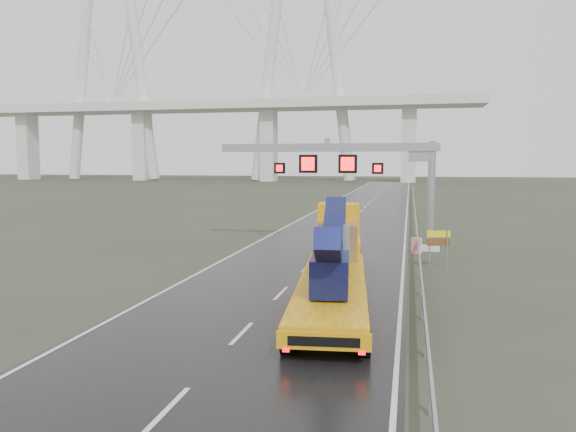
% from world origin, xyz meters
% --- Properties ---
extents(ground, '(400.00, 400.00, 0.00)m').
position_xyz_m(ground, '(0.00, 0.00, 0.00)').
color(ground, '#303827').
rests_on(ground, ground).
extents(road, '(11.00, 200.00, 0.02)m').
position_xyz_m(road, '(0.00, 40.00, 0.01)').
color(road, black).
rests_on(road, ground).
extents(guardrail, '(0.20, 140.00, 1.40)m').
position_xyz_m(guardrail, '(6.10, 30.00, 0.70)').
color(guardrail, '#92959A').
rests_on(guardrail, ground).
extents(sign_gantry, '(14.90, 1.20, 7.42)m').
position_xyz_m(sign_gantry, '(2.10, 17.99, 5.61)').
color(sign_gantry, silver).
rests_on(sign_gantry, ground).
extents(cable_stayed_bridge, '(170.00, 14.00, 110.00)m').
position_xyz_m(cable_stayed_bridge, '(-55.00, 140.00, 50.01)').
color(cable_stayed_bridge, silver).
rests_on(cable_stayed_bridge, ground).
extents(heavy_haul_truck, '(4.32, 18.01, 4.19)m').
position_xyz_m(heavy_haul_truck, '(2.18, 5.82, 1.62)').
color(heavy_haul_truck, yellow).
rests_on(heavy_haul_truck, ground).
extents(exit_sign_pair, '(1.25, 0.31, 2.17)m').
position_xyz_m(exit_sign_pair, '(7.10, 11.35, 1.52)').
color(exit_sign_pair, '#979B9F').
rests_on(exit_sign_pair, ground).
extents(striped_barrier, '(0.68, 0.51, 1.02)m').
position_xyz_m(striped_barrier, '(6.00, 16.42, 0.51)').
color(striped_barrier, red).
rests_on(striped_barrier, ground).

